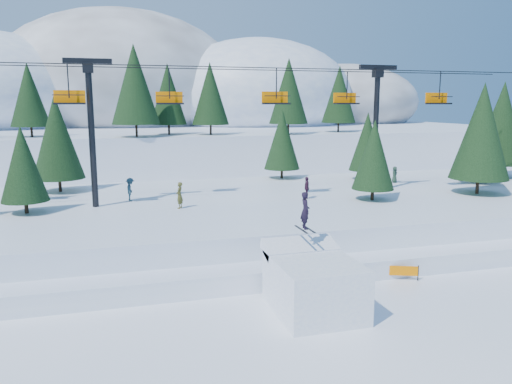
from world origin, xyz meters
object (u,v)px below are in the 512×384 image
object	(u,v)px
jump_kicker	(313,283)
banner_far	(412,260)
chairlift	(239,109)
banner_near	(393,271)

from	to	relation	value
jump_kicker	banner_far	xyz separation A→B (m)	(7.98, 4.02, -0.84)
chairlift	banner_near	world-z (taller)	chairlift
banner_far	chairlift	bearing A→B (deg)	123.18
chairlift	banner_near	distance (m)	16.73
jump_kicker	banner_near	world-z (taller)	jump_kicker
chairlift	banner_far	xyz separation A→B (m)	(7.70, -11.77, -8.78)
banner_near	banner_far	size ratio (longest dim) A/B	0.97
jump_kicker	banner_near	bearing A→B (deg)	24.63
banner_far	banner_near	bearing A→B (deg)	-147.87
banner_near	banner_far	distance (m)	2.49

